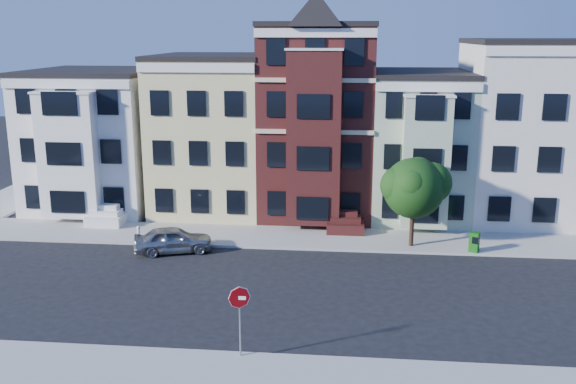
# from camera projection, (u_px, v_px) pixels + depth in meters

# --- Properties ---
(ground) EXTENTS (120.00, 120.00, 0.00)m
(ground) POSITION_uv_depth(u_px,v_px,m) (300.00, 294.00, 29.47)
(ground) COLOR black
(far_sidewalk) EXTENTS (60.00, 4.00, 0.15)m
(far_sidewalk) POSITION_uv_depth(u_px,v_px,m) (311.00, 238.00, 37.18)
(far_sidewalk) COLOR #9E9B93
(far_sidewalk) RESTS_ON ground
(near_sidewalk) EXTENTS (60.00, 4.00, 0.15)m
(near_sidewalk) POSITION_uv_depth(u_px,v_px,m) (281.00, 384.00, 21.73)
(near_sidewalk) COLOR #9E9B93
(near_sidewalk) RESTS_ON ground
(house_white) EXTENTS (8.00, 9.00, 9.00)m
(house_white) POSITION_uv_depth(u_px,v_px,m) (99.00, 140.00, 43.82)
(house_white) COLOR white
(house_white) RESTS_ON ground
(house_yellow) EXTENTS (7.00, 9.00, 10.00)m
(house_yellow) POSITION_uv_depth(u_px,v_px,m) (214.00, 135.00, 42.93)
(house_yellow) COLOR beige
(house_yellow) RESTS_ON ground
(house_brown) EXTENTS (7.00, 9.00, 12.00)m
(house_brown) POSITION_uv_depth(u_px,v_px,m) (318.00, 121.00, 42.02)
(house_brown) COLOR #3A1412
(house_brown) RESTS_ON ground
(house_green) EXTENTS (6.00, 9.00, 9.00)m
(house_green) POSITION_uv_depth(u_px,v_px,m) (418.00, 146.00, 41.76)
(house_green) COLOR #A6B79A
(house_green) RESTS_ON ground
(house_cream) EXTENTS (8.00, 9.00, 11.00)m
(house_cream) POSITION_uv_depth(u_px,v_px,m) (530.00, 132.00, 40.85)
(house_cream) COLOR silver
(house_cream) RESTS_ON ground
(street_tree) EXTENTS (5.85, 5.85, 6.11)m
(street_tree) POSITION_uv_depth(u_px,v_px,m) (413.00, 192.00, 34.94)
(street_tree) COLOR #1B4812
(street_tree) RESTS_ON far_sidewalk
(parked_car) EXTENTS (4.53, 2.88, 1.44)m
(parked_car) POSITION_uv_depth(u_px,v_px,m) (173.00, 240.00, 34.86)
(parked_car) COLOR #939499
(parked_car) RESTS_ON ground
(newspaper_box) EXTENTS (0.63, 0.60, 1.09)m
(newspaper_box) POSITION_uv_depth(u_px,v_px,m) (474.00, 242.00, 34.54)
(newspaper_box) COLOR #156112
(newspaper_box) RESTS_ON far_sidewalk
(fire_hydrant) EXTENTS (0.24, 0.24, 0.59)m
(fire_hydrant) POSITION_uv_depth(u_px,v_px,m) (139.00, 233.00, 36.84)
(fire_hydrant) COLOR beige
(fire_hydrant) RESTS_ON far_sidewalk
(stop_sign) EXTENTS (0.84, 0.15, 3.06)m
(stop_sign) POSITION_uv_depth(u_px,v_px,m) (240.00, 317.00, 23.14)
(stop_sign) COLOR #BF060B
(stop_sign) RESTS_ON near_sidewalk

